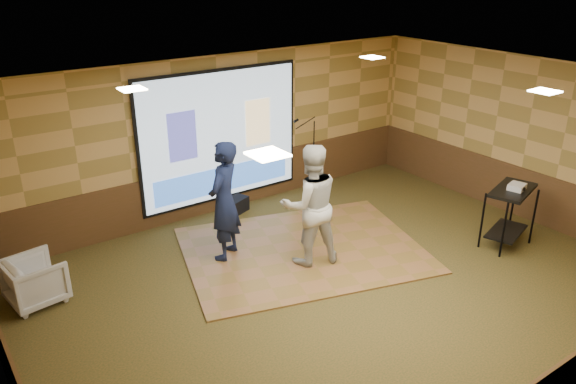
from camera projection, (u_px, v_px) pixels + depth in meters
ground at (337, 286)px, 8.52m from camera, size 9.00×9.00×0.00m
room_shell at (342, 155)px, 7.70m from camera, size 9.04×7.04×3.02m
wainscot_back at (223, 186)px, 10.94m from camera, size 9.00×0.04×0.95m
wainscot_left at (13, 380)px, 5.94m from camera, size 0.04×7.00×0.95m
wainscot_right at (517, 191)px, 10.72m from camera, size 0.04×7.00×0.95m
projector_screen at (221, 138)px, 10.52m from camera, size 3.32×0.06×2.52m
downlight_nw at (132, 89)px, 7.54m from camera, size 0.32×0.32×0.02m
downlight_ne at (372, 57)px, 9.89m from camera, size 0.32×0.32×0.02m
downlight_sw at (268, 154)px, 5.06m from camera, size 0.32×0.32×0.02m
downlight_se at (545, 91)px, 7.41m from camera, size 0.32×0.32×0.02m
dance_floor at (303, 250)px, 9.53m from camera, size 4.59×3.96×0.03m
player_left at (224, 201)px, 8.94m from camera, size 0.86×0.81×1.98m
player_right at (310, 205)px, 8.79m from camera, size 1.15×1.01×1.99m
av_table at (510, 205)px, 9.43m from camera, size 1.00×0.53×1.05m
projector at (517, 187)px, 9.26m from camera, size 0.33×0.30×0.09m
mic_stand at (311, 170)px, 11.74m from camera, size 0.65×0.27×1.65m
banquet_chair at (35, 281)px, 8.00m from camera, size 0.85×0.84×0.69m
duffel_bag at (236, 205)px, 10.93m from camera, size 0.54×0.45×0.28m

